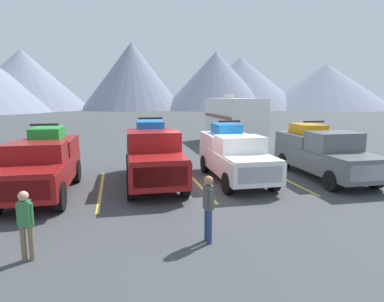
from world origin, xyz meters
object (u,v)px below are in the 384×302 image
pickup_truck_b (153,153)px  person_b (25,221)px  camper_trailer_a (233,118)px  person_a (208,204)px  pickup_truck_d (322,152)px  pickup_truck_c (234,154)px  pickup_truck_a (42,163)px

pickup_truck_b → person_b: size_ratio=3.72×
camper_trailer_a → person_a: (-6.45, -15.72, -0.99)m
pickup_truck_d → person_a: 8.61m
pickup_truck_d → pickup_truck_b: bearing=174.2°
camper_trailer_a → person_a: 17.02m
person_b → pickup_truck_c: bearing=39.4°
camper_trailer_a → person_b: size_ratio=5.07×
pickup_truck_b → pickup_truck_d: (7.50, -0.76, -0.11)m
pickup_truck_b → person_a: size_ratio=3.48×
pickup_truck_d → person_a: pickup_truck_d is taller
pickup_truck_c → camper_trailer_a: bearing=69.9°
pickup_truck_a → pickup_truck_b: bearing=10.5°
person_b → person_a: bearing=-0.4°
pickup_truck_b → person_b: bearing=-119.8°
pickup_truck_a → person_a: bearing=-47.5°
pickup_truck_c → person_b: pickup_truck_c is taller
person_b → camper_trailer_a: bearing=56.1°
pickup_truck_d → camper_trailer_a: camper_trailer_a is taller
camper_trailer_a → person_b: bearing=-123.9°
pickup_truck_a → camper_trailer_a: size_ratio=0.66×
person_a → camper_trailer_a: bearing=67.7°
camper_trailer_a → pickup_truck_a: bearing=-137.1°
pickup_truck_d → person_a: (-6.81, -5.26, -0.15)m
pickup_truck_b → person_b: (-3.43, -5.99, -0.33)m
pickup_truck_c → camper_trailer_a: camper_trailer_a is taller
pickup_truck_a → pickup_truck_c: size_ratio=1.01×
pickup_truck_a → person_b: (0.70, -5.23, -0.25)m
pickup_truck_d → person_b: size_ratio=3.59×
pickup_truck_a → pickup_truck_d: 11.62m
pickup_truck_c → person_b: (-6.90, -5.67, -0.21)m
pickup_truck_b → pickup_truck_d: bearing=-5.8°
pickup_truck_c → camper_trailer_a: size_ratio=0.66×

